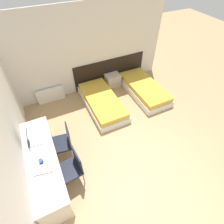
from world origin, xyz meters
The scene contains 14 objects.
ground_plane centered at (0.00, 0.00, 0.00)m, with size 20.00×20.00×0.00m, color tan.
wall_back centered at (0.00, 4.31, 1.35)m, with size 5.42×0.05×2.70m.
wall_left centered at (-2.24, 2.14, 1.35)m, with size 0.05×5.29×2.70m.
headboard_panel centered at (0.84, 4.27, 0.46)m, with size 2.60×0.03×0.92m.
bed_near_window centered at (0.07, 3.22, 0.17)m, with size 0.95×2.04×0.35m.
bed_near_door centered at (1.61, 3.22, 0.17)m, with size 0.95×2.04×0.35m.
nightstand centered at (0.84, 4.05, 0.22)m, with size 0.50×0.38×0.45m.
radiator centered at (-1.31, 4.19, 0.23)m, with size 0.86×0.12×0.45m.
desk centered at (-1.91, 1.68, 0.59)m, with size 0.60×2.19×0.74m.
chair_near_laptop centered at (-1.42, 2.03, 0.52)m, with size 0.54×0.54×0.93m.
chair_near_notebook centered at (-1.42, 1.32, 0.52)m, with size 0.53×0.53×0.93m.
laptop centered at (-1.96, 2.10, 0.81)m, with size 0.38×0.28×0.36m.
open_notebook centered at (-1.91, 1.39, 0.75)m, with size 0.37×0.28×0.02m.
mug centered at (-1.91, 1.55, 0.79)m, with size 0.08×0.08×0.09m.
Camera 1 is at (-1.39, -0.55, 3.87)m, focal length 28.00 mm.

